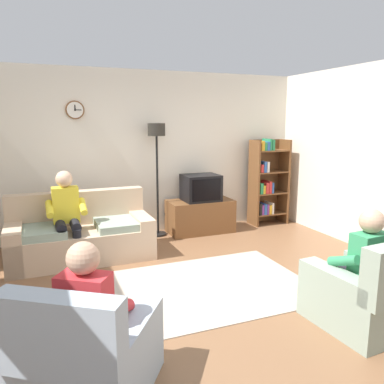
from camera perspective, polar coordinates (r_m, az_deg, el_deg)
ground_plane at (r=4.35m, az=2.03°, el=-15.15°), size 12.00×12.00×0.00m
back_wall_assembly at (r=6.46m, az=-7.50°, el=5.77°), size 6.20×0.17×2.70m
couch at (r=5.51m, az=-16.32°, el=-6.41°), size 1.91×0.91×0.90m
tv_stand at (r=6.53m, az=1.23°, el=-3.63°), size 1.10×0.56×0.56m
tv at (r=6.41m, az=1.33°, el=0.65°), size 0.60×0.49×0.44m
bookshelf at (r=7.11m, az=11.04°, el=1.57°), size 0.68×0.36×1.57m
floor_lamp at (r=6.20m, az=-5.31°, el=6.54°), size 0.28×0.28×1.85m
armchair_near_window at (r=2.93m, az=-15.28°, el=-22.86°), size 1.15×1.18×0.90m
armchair_near_bookshelf at (r=3.99m, az=24.56°, el=-14.04°), size 0.86×0.93×0.90m
area_rug at (r=4.55m, az=3.10°, el=-13.86°), size 2.20×1.70×0.01m
person_on_couch at (r=5.30m, az=-18.27°, el=-2.90°), size 0.51×0.54×1.24m
person_in_left_armchair at (r=2.84m, az=-14.74°, el=-16.64°), size 0.61×0.64×1.12m
person_in_right_armchair at (r=3.93m, az=23.91°, el=-9.43°), size 0.53×0.56×1.12m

